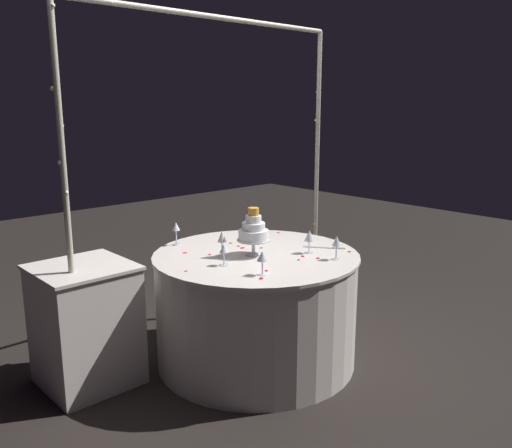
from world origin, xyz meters
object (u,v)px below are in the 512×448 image
(wine_glass_4, at_px, (224,250))
(wine_glass_1, at_px, (259,227))
(main_table, at_px, (256,307))
(decorative_arch, at_px, (215,136))
(wine_glass_5, at_px, (176,228))
(wine_glass_0, at_px, (222,238))
(wine_glass_2, at_px, (262,257))
(wine_glass_6, at_px, (337,242))
(tiered_cake, at_px, (253,231))
(wine_glass_3, at_px, (309,236))
(cake_knife, at_px, (327,247))
(side_table, at_px, (86,325))

(wine_glass_4, bearing_deg, wine_glass_1, 25.99)
(main_table, bearing_deg, decorative_arch, 90.17)
(main_table, relative_size, wine_glass_5, 8.41)
(wine_glass_4, bearing_deg, wine_glass_0, 54.31)
(wine_glass_2, relative_size, wine_glass_6, 0.93)
(wine_glass_1, bearing_deg, tiered_cake, -138.84)
(wine_glass_6, bearing_deg, decorative_arch, 108.29)
(tiered_cake, distance_m, wine_glass_1, 0.34)
(wine_glass_1, xyz_separation_m, wine_glass_3, (0.06, -0.44, 0.00))
(wine_glass_4, distance_m, cake_knife, 0.81)
(decorative_arch, height_order, wine_glass_4, decorative_arch)
(wine_glass_2, xyz_separation_m, cake_knife, (0.74, 0.13, -0.10))
(side_table, bearing_deg, wine_glass_3, -30.16)
(side_table, distance_m, wine_glass_2, 1.23)
(cake_knife, bearing_deg, wine_glass_6, -128.14)
(wine_glass_4, bearing_deg, tiered_cake, 8.57)
(cake_knife, bearing_deg, wine_glass_1, 118.81)
(main_table, bearing_deg, wine_glass_3, -40.06)
(side_table, bearing_deg, wine_glass_2, -50.46)
(wine_glass_5, height_order, cake_knife, wine_glass_5)
(wine_glass_1, height_order, wine_glass_4, wine_glass_1)
(main_table, bearing_deg, wine_glass_0, 156.26)
(main_table, distance_m, wine_glass_4, 0.59)
(wine_glass_5, distance_m, cake_knife, 1.07)
(wine_glass_0, relative_size, wine_glass_1, 1.14)
(wine_glass_2, height_order, cake_knife, wine_glass_2)
(wine_glass_0, bearing_deg, wine_glass_3, -33.61)
(wine_glass_0, distance_m, wine_glass_3, 0.59)
(tiered_cake, xyz_separation_m, wine_glass_2, (-0.25, -0.35, -0.06))
(wine_glass_0, xyz_separation_m, wine_glass_3, (0.49, -0.33, -0.01))
(wine_glass_2, bearing_deg, wine_glass_3, 12.98)
(side_table, bearing_deg, wine_glass_0, -27.86)
(cake_knife, bearing_deg, wine_glass_2, -170.38)
(tiered_cake, bearing_deg, wine_glass_6, -53.59)
(side_table, distance_m, wine_glass_4, 1.00)
(wine_glass_6, distance_m, cake_knife, 0.30)
(tiered_cake, relative_size, wine_glass_3, 2.05)
(wine_glass_5, bearing_deg, wine_glass_0, -84.37)
(decorative_arch, relative_size, wine_glass_1, 15.29)
(wine_glass_4, xyz_separation_m, cake_knife, (0.78, -0.18, -0.09))
(main_table, distance_m, wine_glass_5, 0.80)
(side_table, bearing_deg, decorative_arch, -4.78)
(cake_knife, bearing_deg, decorative_arch, 125.00)
(wine_glass_2, height_order, wine_glass_4, wine_glass_2)
(wine_glass_5, distance_m, wine_glass_6, 1.15)
(wine_glass_0, bearing_deg, tiered_cake, -30.86)
(tiered_cake, relative_size, wine_glass_0, 1.84)
(wine_glass_2, distance_m, wine_glass_6, 0.58)
(side_table, height_order, tiered_cake, tiered_cake)
(main_table, bearing_deg, wine_glass_1, 43.66)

